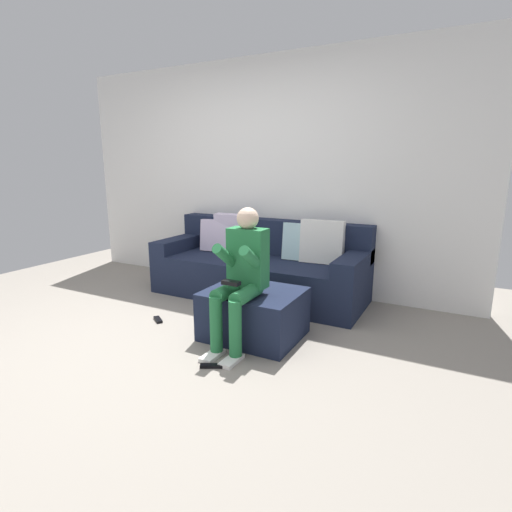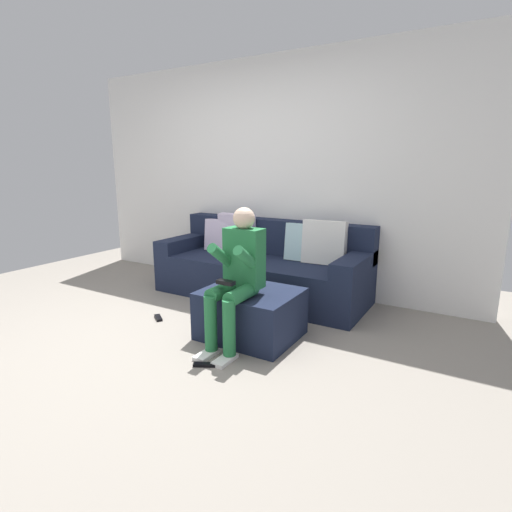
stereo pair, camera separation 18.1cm
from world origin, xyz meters
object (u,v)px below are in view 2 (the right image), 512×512
object	(u,v)px
ottoman	(251,314)
remote_by_storage_bin	(158,318)
remote_near_ottoman	(205,365)
couch_sectional	(263,267)
person_seated	(237,272)

from	to	relation	value
ottoman	remote_by_storage_bin	size ratio (longest dim) A/B	5.08
ottoman	remote_near_ottoman	bearing A→B (deg)	-90.93
couch_sectional	person_seated	distance (m)	1.29
person_seated	remote_by_storage_bin	distance (m)	1.10
couch_sectional	ottoman	world-z (taller)	couch_sectional
ottoman	remote_near_ottoman	size ratio (longest dim) A/B	4.38
ottoman	person_seated	bearing A→B (deg)	-93.13
person_seated	remote_by_storage_bin	world-z (taller)	person_seated
couch_sectional	remote_by_storage_bin	size ratio (longest dim) A/B	15.19
ottoman	remote_by_storage_bin	distance (m)	0.97
remote_by_storage_bin	ottoman	bearing A→B (deg)	42.25
remote_near_ottoman	remote_by_storage_bin	bearing A→B (deg)	124.50
couch_sectional	ottoman	size ratio (longest dim) A/B	2.99
person_seated	remote_near_ottoman	size ratio (longest dim) A/B	6.24
ottoman	remote_by_storage_bin	xyz separation A→B (m)	(-0.94, -0.12, -0.19)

